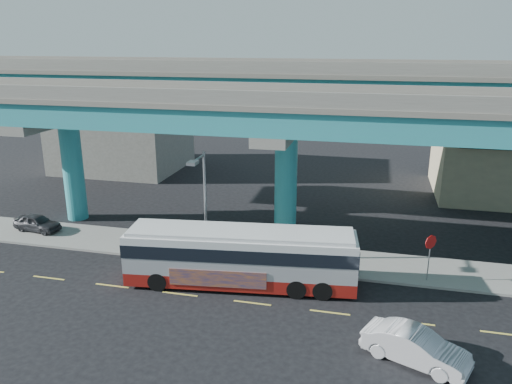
% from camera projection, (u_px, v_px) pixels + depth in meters
% --- Properties ---
extents(ground, '(120.00, 120.00, 0.00)m').
position_uv_depth(ground, '(254.00, 300.00, 26.07)').
color(ground, black).
rests_on(ground, ground).
extents(sidewalk, '(70.00, 4.00, 0.15)m').
position_uv_depth(sidewalk, '(275.00, 256.00, 31.16)').
color(sidewalk, gray).
rests_on(sidewalk, ground).
extents(lane_markings, '(58.00, 0.12, 0.01)m').
position_uv_depth(lane_markings, '(252.00, 303.00, 25.79)').
color(lane_markings, '#D8C64C').
rests_on(lane_markings, ground).
extents(viaduct, '(52.00, 12.40, 11.70)m').
position_uv_depth(viaduct, '(288.00, 103.00, 31.84)').
color(viaduct, teal).
rests_on(viaduct, ground).
extents(building_concrete, '(12.00, 10.00, 9.00)m').
position_uv_depth(building_concrete, '(121.00, 125.00, 51.53)').
color(building_concrete, gray).
rests_on(building_concrete, ground).
extents(transit_bus, '(12.80, 4.22, 3.23)m').
position_uv_depth(transit_bus, '(241.00, 255.00, 27.24)').
color(transit_bus, maroon).
rests_on(transit_bus, ground).
extents(sedan, '(4.73, 5.54, 1.46)m').
position_uv_depth(sedan, '(416.00, 347.00, 20.89)').
color(sedan, '#B5B5BA').
rests_on(sedan, ground).
extents(parked_car, '(2.20, 3.76, 1.17)m').
position_uv_depth(parked_car, '(37.00, 223.00, 34.97)').
color(parked_car, '#313136').
rests_on(parked_car, sidewalk).
extents(street_lamp, '(0.50, 2.24, 6.71)m').
position_uv_depth(street_lamp, '(202.00, 192.00, 28.83)').
color(street_lamp, gray).
rests_on(street_lamp, sidewalk).
extents(stop_sign, '(0.64, 0.56, 2.72)m').
position_uv_depth(stop_sign, '(430.00, 248.00, 27.32)').
color(stop_sign, gray).
rests_on(stop_sign, sidewalk).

